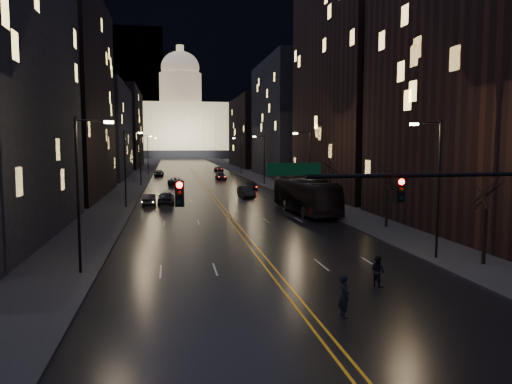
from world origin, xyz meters
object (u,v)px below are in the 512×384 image
pedestrian_a (344,296)px  traffic_signal (452,201)px  oncoming_car_a (166,198)px  pedestrian_b (378,271)px  bus (305,196)px  receding_car_a (246,192)px  oncoming_car_b (149,200)px

pedestrian_a → traffic_signal: bearing=-104.4°
oncoming_car_a → pedestrian_b: 39.23m
traffic_signal → pedestrian_a: 6.13m
bus → oncoming_car_a: bus is taller
receding_car_a → pedestrian_a: bearing=-98.0°
bus → pedestrian_a: size_ratio=7.13×
traffic_signal → receding_car_a: bearing=91.7°
receding_car_a → pedestrian_b: (0.37, -43.62, 0.03)m
traffic_signal → pedestrian_a: (-4.45, 0.79, -4.15)m
bus → pedestrian_b: (-3.67, -27.66, -1.07)m
oncoming_car_b → pedestrian_a: bearing=100.0°
receding_car_a → pedestrian_a: (-2.99, -47.84, 0.16)m
bus → pedestrian_b: bus is taller
pedestrian_b → oncoming_car_b: bearing=-7.0°
oncoming_car_a → oncoming_car_b: oncoming_car_a is taller
oncoming_car_a → oncoming_car_b: (-2.07, -0.84, -0.08)m
bus → oncoming_car_b: bus is taller
oncoming_car_a → receding_car_a: oncoming_car_a is taller
oncoming_car_b → pedestrian_b: size_ratio=2.77×
pedestrian_a → bus: bearing=-16.8°
bus → receding_car_a: (-4.05, 15.96, -1.10)m
oncoming_car_b → pedestrian_b: 39.09m
traffic_signal → bus: (2.59, 32.67, -3.21)m
bus → oncoming_car_b: bearing=147.6°
pedestrian_b → pedestrian_a: bearing=114.5°
pedestrian_a → receding_car_a: bearing=-7.9°
traffic_signal → pedestrian_a: bearing=170.0°
bus → oncoming_car_a: (-14.93, 9.92, -1.06)m
traffic_signal → oncoming_car_b: traffic_signal is taller
traffic_signal → oncoming_car_a: size_ratio=3.53×
traffic_signal → pedestrian_b: size_ratio=10.47×
oncoming_car_b → receding_car_a: receding_car_a is taller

